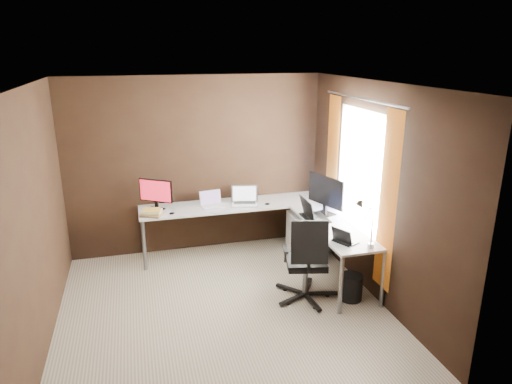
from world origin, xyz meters
TOP-DOWN VIEW (x-y plane):
  - room at (0.34, 0.07)m, footprint 3.60×3.60m
  - desk at (0.84, 1.04)m, footprint 2.65×2.25m
  - drawer_pedestal at (1.43, 1.15)m, footprint 0.42×0.50m
  - monitor_left at (-0.60, 1.56)m, footprint 0.42×0.29m
  - monitor_right at (1.55, 0.78)m, footprint 0.25×0.61m
  - laptop_white at (0.15, 1.51)m, footprint 0.33×0.26m
  - laptop_silver at (0.62, 1.47)m, footprint 0.42×0.34m
  - laptop_black_big at (1.32, 0.66)m, footprint 0.30×0.42m
  - laptop_black_small at (1.38, -0.14)m, footprint 0.29×0.32m
  - book_stack at (-0.68, 1.33)m, footprint 0.33×0.30m
  - mouse_left at (-0.42, 1.30)m, footprint 0.09×0.07m
  - mouse_corner at (0.91, 1.34)m, footprint 0.09×0.07m
  - desk_lamp at (1.54, -0.29)m, footprint 0.18×0.21m
  - office_chair at (0.99, -0.01)m, footprint 0.59×0.61m
  - wastebasket at (1.50, -0.16)m, footprint 0.29×0.29m

SIDE VIEW (x-z plane):
  - wastebasket at x=1.50m, z-range 0.00..0.31m
  - drawer_pedestal at x=1.43m, z-range 0.00..0.60m
  - office_chair at x=0.99m, z-range -0.22..0.83m
  - desk at x=0.84m, z-range 0.31..1.04m
  - mouse_corner at x=0.91m, z-range 0.73..0.76m
  - mouse_left at x=-0.42m, z-range 0.73..0.76m
  - book_stack at x=-0.68m, z-range 0.73..0.81m
  - laptop_black_small at x=1.38m, z-range 0.68..0.86m
  - laptop_white at x=0.15m, z-range 0.67..0.88m
  - laptop_silver at x=0.62m, z-range 0.66..0.91m
  - laptop_black_big at x=1.32m, z-range 0.65..0.93m
  - monitor_left at x=-0.60m, z-range 0.76..1.18m
  - monitor_right at x=1.55m, z-range 0.76..1.28m
  - desk_lamp at x=1.54m, z-range 0.80..1.33m
  - room at x=0.34m, z-range 0.03..2.53m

